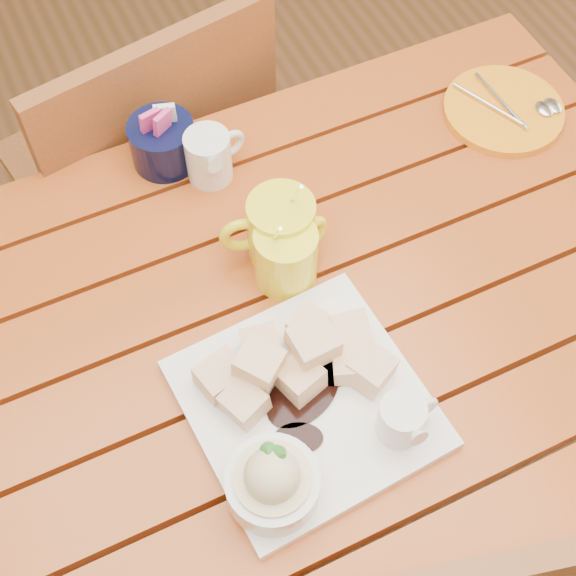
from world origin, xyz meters
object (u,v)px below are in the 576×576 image
coffee_mug_right (287,254)px  chair_far (150,174)px  coffee_mug_left (279,229)px  orange_saucer (505,110)px  table (293,363)px  dessert_plate (301,414)px

coffee_mug_right → chair_far: bearing=77.7°
coffee_mug_left → coffee_mug_right: size_ratio=1.08×
coffee_mug_right → orange_saucer: 0.45m
table → chair_far: (-0.04, 0.54, -0.15)m
table → coffee_mug_right: size_ratio=8.54×
orange_saucer → dessert_plate: bearing=-147.1°
coffee_mug_right → orange_saucer: size_ratio=0.75×
coffee_mug_right → orange_saucer: coffee_mug_right is taller
coffee_mug_left → chair_far: (-0.08, 0.42, -0.31)m
dessert_plate → table: bearing=68.2°
dessert_plate → coffee_mug_left: (0.08, 0.24, 0.02)m
dessert_plate → coffee_mug_left: size_ratio=1.92×
dessert_plate → coffee_mug_left: 0.26m
coffee_mug_right → orange_saucer: bearing=-4.5°
table → coffee_mug_right: (0.03, 0.08, 0.16)m
table → coffee_mug_left: coffee_mug_left is taller
dessert_plate → coffee_mug_right: 0.22m
coffee_mug_right → chair_far: coffee_mug_right is taller
coffee_mug_left → table: bearing=-91.3°
table → dessert_plate: 0.19m
table → orange_saucer: (0.46, 0.20, 0.11)m
chair_far → orange_saucer: bearing=135.7°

